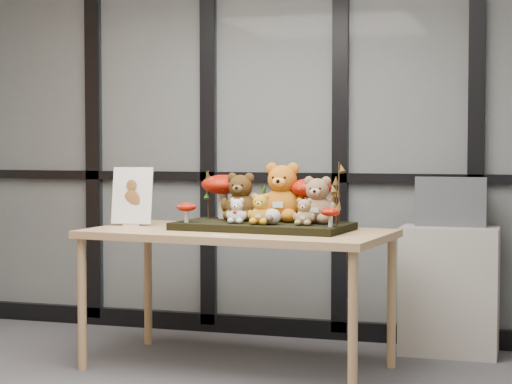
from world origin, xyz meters
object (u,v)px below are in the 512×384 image
(sign_holder, at_px, (132,198))
(diorama_tray, at_px, (263,226))
(bear_white_bow, at_px, (237,209))
(bear_brown_medium, at_px, (241,194))
(bear_tan_back, at_px, (318,198))
(bear_small_yellow, at_px, (261,207))
(monitor, at_px, (451,202))
(display_table, at_px, (238,242))
(plush_cream_hedgehog, at_px, (272,216))
(mushroom_back_right, at_px, (311,198))
(mushroom_front_left, at_px, (186,211))
(bear_beige_small, at_px, (304,210))
(bear_pooh_yellow, at_px, (282,189))
(mushroom_back_left, at_px, (223,194))
(mushroom_front_right, at_px, (330,216))
(cabinet, at_px, (449,291))

(sign_holder, bearing_deg, diorama_tray, -8.66)
(bear_white_bow, bearing_deg, diorama_tray, 43.38)
(bear_brown_medium, relative_size, bear_white_bow, 1.94)
(bear_brown_medium, height_order, bear_tan_back, bear_brown_medium)
(bear_small_yellow, bearing_deg, monitor, 47.34)
(bear_white_bow, bearing_deg, bear_tan_back, 23.33)
(bear_small_yellow, bearing_deg, display_table, 160.17)
(plush_cream_hedgehog, xyz_separation_m, mushroom_back_right, (0.16, 0.25, 0.09))
(display_table, bearing_deg, bear_tan_back, 17.62)
(bear_white_bow, relative_size, mushroom_front_left, 1.26)
(diorama_tray, xyz_separation_m, bear_beige_small, (0.27, -0.11, 0.10))
(diorama_tray, bearing_deg, mushroom_back_right, 34.78)
(bear_brown_medium, xyz_separation_m, sign_holder, (-0.66, -0.06, -0.03))
(bear_white_bow, xyz_separation_m, mushroom_front_left, (-0.29, -0.02, -0.02))
(sign_holder, bearing_deg, mushroom_front_left, -27.07)
(diorama_tray, distance_m, mushroom_front_left, 0.44)
(bear_pooh_yellow, relative_size, plush_cream_hedgehog, 3.78)
(display_table, bearing_deg, bear_small_yellow, -19.83)
(mushroom_back_left, distance_m, mushroom_front_right, 0.83)
(bear_pooh_yellow, relative_size, mushroom_front_right, 3.20)
(bear_beige_small, relative_size, mushroom_back_left, 0.57)
(diorama_tray, relative_size, mushroom_front_right, 8.40)
(bear_pooh_yellow, relative_size, mushroom_back_right, 1.35)
(sign_holder, xyz_separation_m, monitor, (1.79, 0.66, -0.03))
(bear_small_yellow, relative_size, sign_holder, 0.54)
(bear_pooh_yellow, distance_m, mushroom_front_left, 0.56)
(bear_tan_back, distance_m, bear_beige_small, 0.16)
(display_table, relative_size, mushroom_front_right, 15.30)
(diorama_tray, relative_size, cabinet, 1.25)
(diorama_tray, bearing_deg, bear_brown_medium, 153.73)
(bear_beige_small, height_order, mushroom_back_left, mushroom_back_left)
(bear_pooh_yellow, height_order, sign_holder, bear_pooh_yellow)
(bear_brown_medium, distance_m, bear_beige_small, 0.48)
(bear_white_bow, distance_m, monitor, 1.35)
(bear_small_yellow, xyz_separation_m, bear_beige_small, (0.24, 0.02, -0.01))
(mushroom_back_left, distance_m, mushroom_back_right, 0.56)
(plush_cream_hedgehog, xyz_separation_m, mushroom_front_left, (-0.50, 0.00, 0.01))
(mushroom_front_right, bearing_deg, bear_white_bow, 172.31)
(bear_tan_back, bearing_deg, bear_beige_small, -98.76)
(sign_holder, bearing_deg, mushroom_back_right, -0.71)
(mushroom_front_left, relative_size, monitor, 0.29)
(plush_cream_hedgehog, relative_size, sign_holder, 0.28)
(plush_cream_hedgehog, bearing_deg, sign_holder, 176.03)
(bear_tan_back, xyz_separation_m, sign_holder, (-1.12, 0.00, -0.02))
(display_table, xyz_separation_m, sign_holder, (-0.69, 0.09, 0.23))
(bear_brown_medium, xyz_separation_m, mushroom_back_left, (-0.14, 0.11, -0.01))
(bear_beige_small, height_order, monitor, monitor)
(bear_beige_small, bearing_deg, mushroom_front_left, -173.12)
(mushroom_back_left, distance_m, mushroom_front_left, 0.35)
(plush_cream_hedgehog, distance_m, mushroom_front_right, 0.34)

